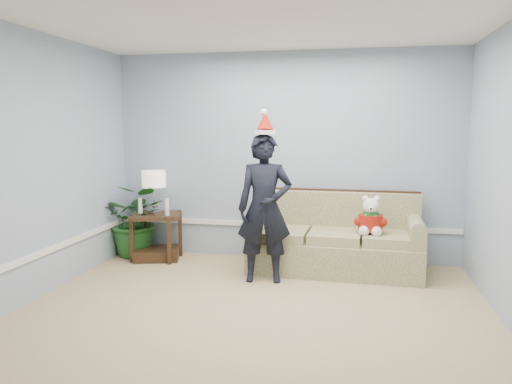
{
  "coord_description": "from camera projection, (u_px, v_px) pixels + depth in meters",
  "views": [
    {
      "loc": [
        0.92,
        -3.94,
        1.75
      ],
      "look_at": [
        -0.19,
        1.55,
        1.01
      ],
      "focal_mm": 35.0,
      "sensor_mm": 36.0,
      "label": 1
    }
  ],
  "objects": [
    {
      "name": "room_shell",
      "position": [
        241.0,
        176.0,
        4.06
      ],
      "size": [
        4.54,
        5.04,
        2.74
      ],
      "color": "tan",
      "rests_on": "ground"
    },
    {
      "name": "wainscot_trim",
      "position": [
        162.0,
        244.0,
        5.55
      ],
      "size": [
        4.49,
        4.99,
        0.06
      ],
      "color": "white",
      "rests_on": "room_shell"
    },
    {
      "name": "sofa",
      "position": [
        335.0,
        243.0,
        6.07
      ],
      "size": [
        2.06,
        0.94,
        0.95
      ],
      "rotation": [
        0.0,
        0.0,
        -0.04
      ],
      "color": "#53632E",
      "rests_on": "room_shell"
    },
    {
      "name": "side_table",
      "position": [
        157.0,
        241.0,
        6.57
      ],
      "size": [
        0.76,
        0.69,
        0.61
      ],
      "rotation": [
        0.0,
        0.0,
        0.29
      ],
      "color": "#362213",
      "rests_on": "room_shell"
    },
    {
      "name": "table_lamp",
      "position": [
        154.0,
        181.0,
        6.55
      ],
      "size": [
        0.31,
        0.31,
        0.56
      ],
      "color": "silver",
      "rests_on": "side_table"
    },
    {
      "name": "candle_pair",
      "position": [
        154.0,
        207.0,
        6.41
      ],
      "size": [
        0.42,
        0.06,
        0.22
      ],
      "color": "silver",
      "rests_on": "side_table"
    },
    {
      "name": "houseplant",
      "position": [
        137.0,
        220.0,
        6.73
      ],
      "size": [
        0.91,
        0.79,
        0.98
      ],
      "primitive_type": "imported",
      "rotation": [
        0.0,
        0.0,
        0.03
      ],
      "color": "#1D571E",
      "rests_on": "room_shell"
    },
    {
      "name": "man",
      "position": [
        265.0,
        208.0,
        5.58
      ],
      "size": [
        0.66,
        0.49,
        1.67
      ],
      "primitive_type": "imported",
      "rotation": [
        0.0,
        0.0,
        0.16
      ],
      "color": "black",
      "rests_on": "room_shell"
    },
    {
      "name": "santa_hat",
      "position": [
        265.0,
        123.0,
        5.47
      ],
      "size": [
        0.27,
        0.3,
        0.28
      ],
      "rotation": [
        0.0,
        0.0,
        0.16
      ],
      "color": "white",
      "rests_on": "man"
    },
    {
      "name": "teddy_bear",
      "position": [
        370.0,
        220.0,
        5.8
      ],
      "size": [
        0.29,
        0.32,
        0.46
      ],
      "rotation": [
        0.0,
        0.0,
        -0.02
      ],
      "color": "white",
      "rests_on": "sofa"
    }
  ]
}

